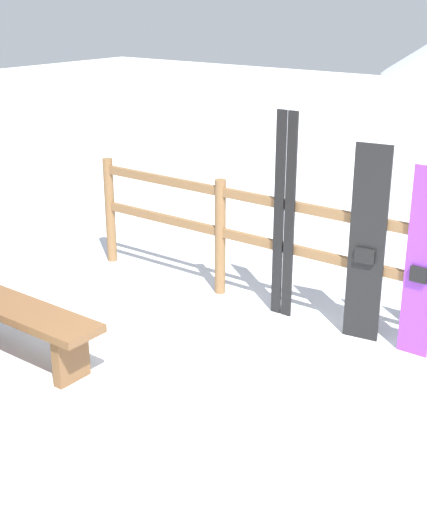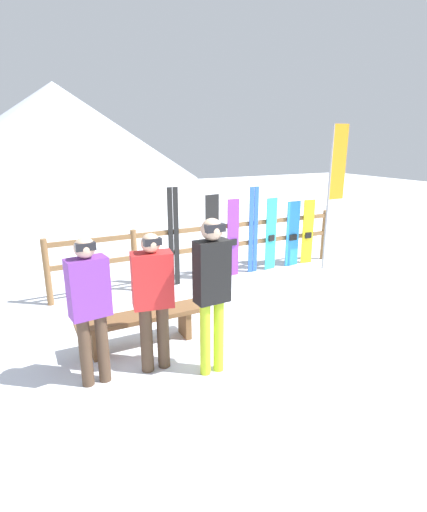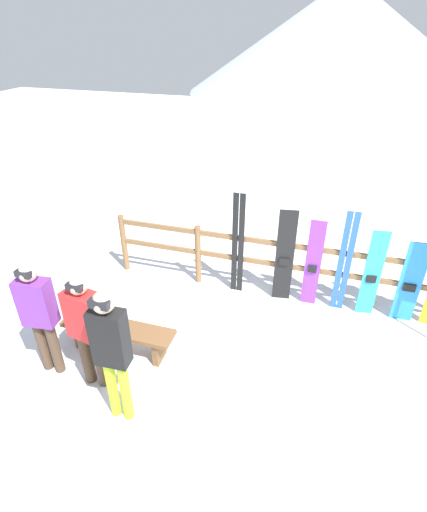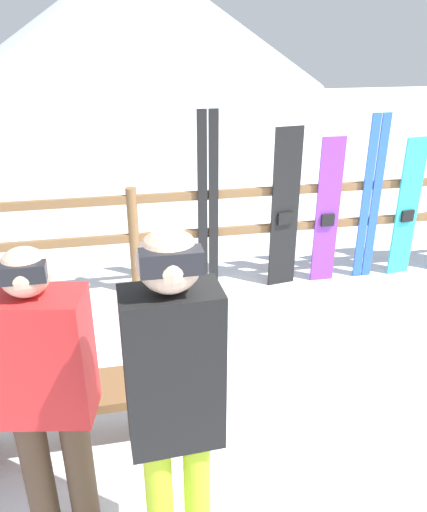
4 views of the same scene
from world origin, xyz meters
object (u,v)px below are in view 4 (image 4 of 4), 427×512
Objects in this scene: ski_pair_black at (208,206)px; snowboard_purple at (327,213)px; person_black at (175,398)px; ski_pair_blue at (371,200)px; snowboard_black_stripe at (285,210)px; snowboard_cyan at (407,209)px; person_red at (45,387)px; bench at (71,404)px.

snowboard_purple is (1.20, -0.00, -0.15)m from ski_pair_black.
person_black is 1.05× the size of ski_pair_blue.
ski_pair_black is 1.66m from ski_pair_blue.
snowboard_cyan is at bearing -0.01° from snowboard_black_stripe.
snowboard_purple is (2.41, 2.46, -0.19)m from person_red.
person_black is (0.53, -0.94, 0.74)m from bench.
bench is at bearing -146.57° from ski_pair_blue.
person_red reaches higher than snowboard_purple.
bench is 0.99× the size of snowboard_black_stripe.
person_black is (0.55, -0.36, 0.14)m from person_red.
ski_pair_black is 0.77m from snowboard_black_stripe.
snowboard_purple is 0.87m from snowboard_cyan.
bench is at bearing 88.60° from person_red.
snowboard_purple is (2.40, 1.88, 0.41)m from bench.
person_red is 1.01× the size of snowboard_black_stripe.
bench is 3.07m from snowboard_purple.
ski_pair_blue is (0.45, 0.00, 0.11)m from snowboard_purple.
snowboard_cyan is at bearing -0.00° from snowboard_purple.
bench is at bearing -136.12° from snowboard_black_stripe.
snowboard_purple is at bearing -179.57° from ski_pair_blue.
ski_pair_black is at bearing 179.84° from snowboard_purple.
ski_pair_black is 1.19× the size of snowboard_purple.
person_red is 0.67m from person_black.
snowboard_purple is (1.87, 2.82, -0.33)m from person_black.
snowboard_purple is at bearing -0.16° from ski_pair_black.
ski_pair_black reaches higher than person_red.
snowboard_purple is at bearing -0.01° from snowboard_black_stripe.
ski_pair_black is 1.22× the size of snowboard_cyan.
snowboard_purple is 0.47m from ski_pair_blue.
bench is at bearing -150.12° from snowboard_cyan.
ski_pair_black is at bearing 76.81° from person_black.
person_black is 1.20× the size of snowboard_purple.
person_black is at bearing -134.16° from snowboard_cyan.
snowboard_black_stripe is (1.95, 1.88, 0.46)m from bench.
ski_pair_blue reaches higher than snowboard_purple.
person_red is 1.08× the size of snowboard_purple.
ski_pair_blue is at bearing 40.71° from person_red.
person_black reaches higher than snowboard_black_stripe.
person_red is at bearing -134.41° from snowboard_purple.
ski_pair_blue is at bearing 179.53° from snowboard_cyan.
snowboard_black_stripe reaches higher than bench.
ski_pair_black is at bearing 179.90° from snowboard_cyan.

